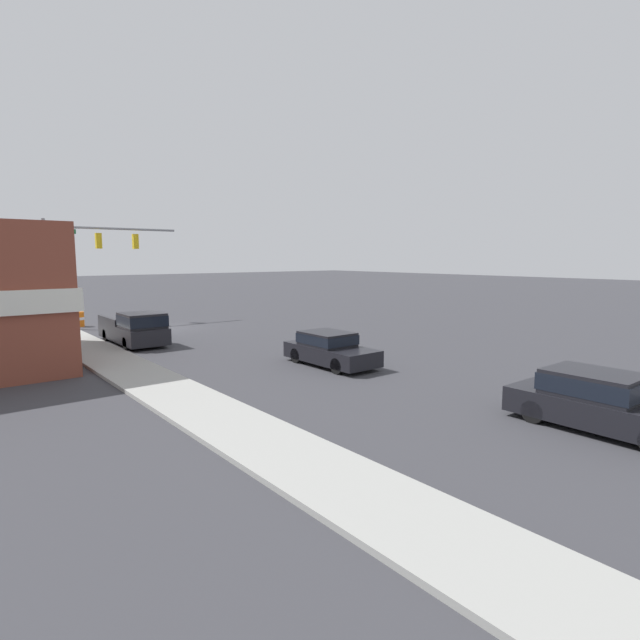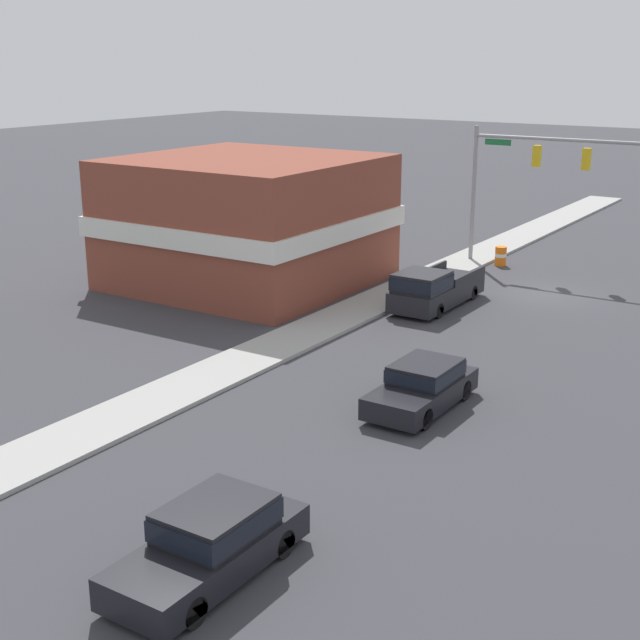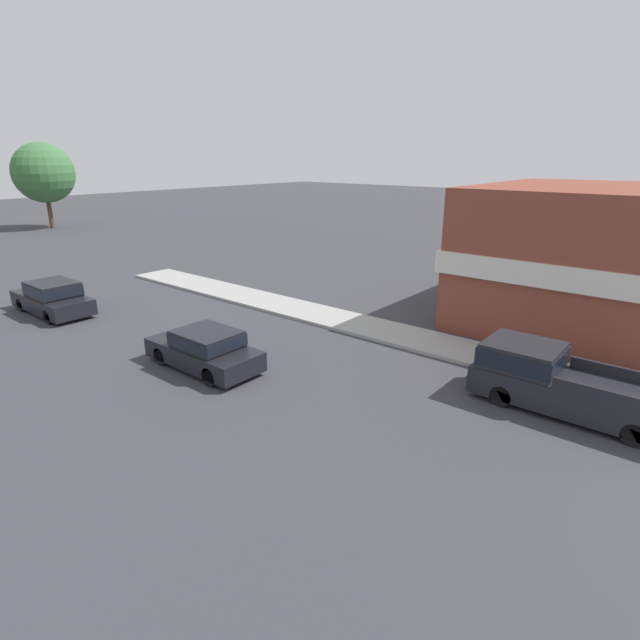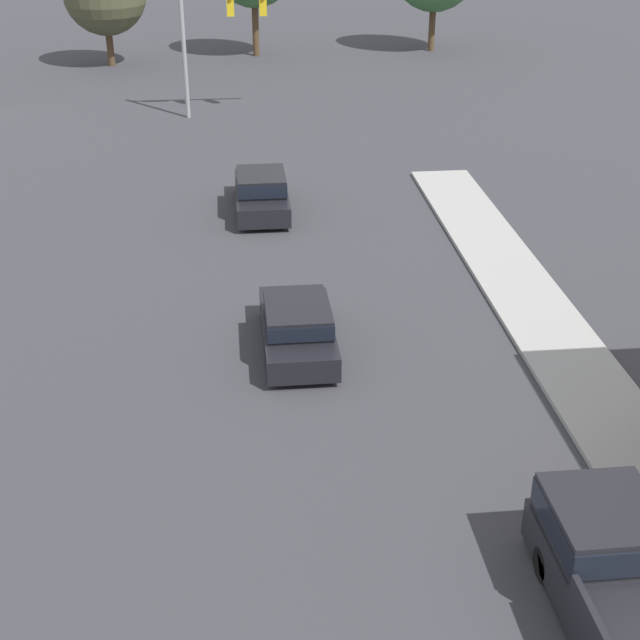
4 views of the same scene
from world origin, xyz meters
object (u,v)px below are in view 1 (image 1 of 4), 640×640
construction_barrel (80,319)px  pickup_truck_parked (136,328)px  car_second_ahead (599,400)px  car_lead (329,348)px

construction_barrel → pickup_truck_parked: bearing=93.8°
pickup_truck_parked → construction_barrel: (0.63, -9.38, -0.38)m
car_second_ahead → car_lead: bearing=-87.4°
car_lead → construction_barrel: size_ratio=4.47×
car_second_ahead → construction_barrel: (5.95, -30.67, -0.31)m
car_lead → pickup_truck_parked: 11.49m
car_second_ahead → pickup_truck_parked: bearing=-76.0°
car_second_ahead → construction_barrel: bearing=-79.0°
pickup_truck_parked → car_second_ahead: bearing=104.0°
pickup_truck_parked → construction_barrel: size_ratio=5.63×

